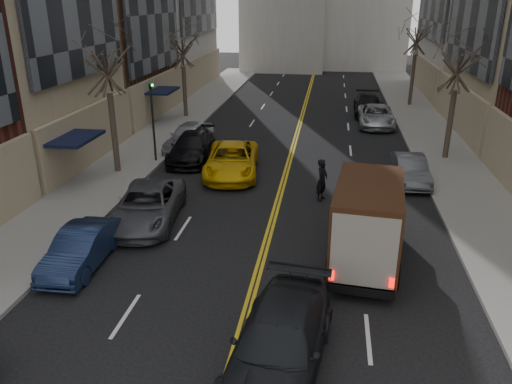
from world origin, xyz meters
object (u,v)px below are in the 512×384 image
ups_truck (367,221)px  pedestrian (322,180)px  taxi (232,160)px  observer_sedan (280,343)px

ups_truck → pedestrian: 5.82m
ups_truck → taxi: bearing=133.0°
ups_truck → taxi: ups_truck is taller
observer_sedan → pedestrian: pedestrian is taller
observer_sedan → taxi: bearing=112.4°
taxi → pedestrian: size_ratio=2.92×
ups_truck → pedestrian: (-1.65, 5.55, -0.59)m
ups_truck → taxi: (-6.38, 8.38, -0.77)m
ups_truck → observer_sedan: size_ratio=1.04×
taxi → observer_sedan: bearing=-80.9°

